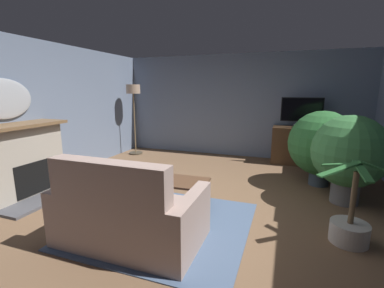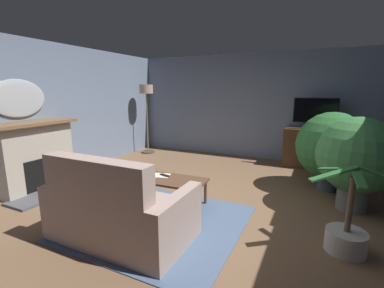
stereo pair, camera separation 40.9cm
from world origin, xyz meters
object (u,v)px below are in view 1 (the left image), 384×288
object	(u,v)px
folded_newspaper	(160,176)
floor_lamp	(134,100)
cat	(89,201)
wall_mirror_oval	(4,99)
potted_plant_tall_palm_by_window	(349,153)
fireplace	(23,162)
coffee_table	(170,182)
television	(302,112)
potted_plant_small_fern_corner	(322,144)
potted_plant_leafy_by_curtain	(350,226)
sofa_floral	(128,215)
tv_remote	(165,176)
tv_cabinet	(299,147)

from	to	relation	value
folded_newspaper	floor_lamp	world-z (taller)	floor_lamp
folded_newspaper	cat	bearing A→B (deg)	-163.63
wall_mirror_oval	potted_plant_tall_palm_by_window	bearing A→B (deg)	15.67
fireplace	coffee_table	xyz separation A→B (m)	(2.38, 0.45, -0.21)
potted_plant_tall_palm_by_window	cat	world-z (taller)	potted_plant_tall_palm_by_window
folded_newspaper	cat	distance (m)	1.10
wall_mirror_oval	potted_plant_tall_palm_by_window	distance (m)	5.36
television	potted_plant_small_fern_corner	xyz separation A→B (m)	(0.32, -1.34, -0.46)
television	potted_plant_leafy_by_curtain	xyz separation A→B (m)	(0.45, -3.27, -1.03)
sofa_floral	cat	size ratio (longest dim) A/B	2.39
wall_mirror_oval	sofa_floral	xyz separation A→B (m)	(2.61, -0.63, -1.23)
potted_plant_leafy_by_curtain	tv_remote	bearing A→B (deg)	172.97
folded_newspaper	sofa_floral	xyz separation A→B (m)	(0.18, -1.15, -0.07)
potted_plant_tall_palm_by_window	floor_lamp	xyz separation A→B (m)	(-4.71, 1.68, 0.66)
coffee_table	cat	distance (m)	1.22
folded_newspaper	sofa_floral	size ratio (longest dim) A/B	0.19
potted_plant_small_fern_corner	floor_lamp	distance (m)	4.57
fireplace	potted_plant_leafy_by_curtain	world-z (taller)	fireplace
wall_mirror_oval	television	xyz separation A→B (m)	(4.50, 3.50, -0.34)
fireplace	cat	distance (m)	1.37
potted_plant_leafy_by_curtain	cat	bearing A→B (deg)	-175.60
fireplace	wall_mirror_oval	bearing A→B (deg)	180.00
wall_mirror_oval	sofa_floral	bearing A→B (deg)	-13.63
tv_remote	potted_plant_leafy_by_curtain	distance (m)	2.47
folded_newspaper	television	bearing A→B (deg)	39.95
potted_plant_tall_palm_by_window	potted_plant_small_fern_corner	distance (m)	0.78
sofa_floral	potted_plant_leafy_by_curtain	xyz separation A→B (m)	(2.34, 0.86, -0.14)
tv_cabinet	potted_plant_tall_palm_by_window	distance (m)	2.24
tv_remote	floor_lamp	bearing A→B (deg)	144.71
folded_newspaper	potted_plant_leafy_by_curtain	world-z (taller)	potted_plant_leafy_by_curtain
floor_lamp	tv_remote	bearing A→B (deg)	-50.70
tv_remote	floor_lamp	distance (m)	3.50
tv_cabinet	sofa_floral	size ratio (longest dim) A/B	0.75
cat	potted_plant_tall_palm_by_window	bearing A→B (deg)	22.34
fireplace	potted_plant_leafy_by_curtain	xyz separation A→B (m)	(4.70, 0.23, -0.37)
television	potted_plant_tall_palm_by_window	xyz separation A→B (m)	(0.61, -2.07, -0.43)
coffee_table	floor_lamp	world-z (taller)	floor_lamp
wall_mirror_oval	television	bearing A→B (deg)	37.88
tv_cabinet	sofa_floral	distance (m)	4.59
wall_mirror_oval	potted_plant_small_fern_corner	bearing A→B (deg)	24.16
potted_plant_leafy_by_curtain	tv_cabinet	bearing A→B (deg)	97.77
tv_remote	folded_newspaper	world-z (taller)	tv_remote
tv_remote	wall_mirror_oval	bearing A→B (deg)	-152.69
folded_newspaper	potted_plant_tall_palm_by_window	world-z (taller)	potted_plant_tall_palm_by_window
sofa_floral	potted_plant_tall_palm_by_window	size ratio (longest dim) A/B	1.18
potted_plant_leafy_by_curtain	floor_lamp	xyz separation A→B (m)	(-4.56, 2.89, 1.25)
television	wall_mirror_oval	bearing A→B (deg)	-142.12
fireplace	tv_remote	bearing A→B (deg)	13.16
folded_newspaper	potted_plant_leafy_by_curtain	distance (m)	2.54
sofa_floral	potted_plant_leafy_by_curtain	size ratio (longest dim) A/B	1.66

